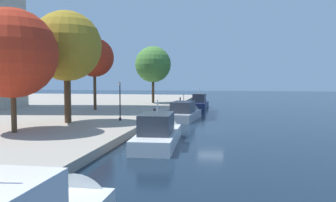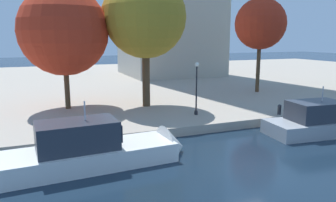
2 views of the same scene
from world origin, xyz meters
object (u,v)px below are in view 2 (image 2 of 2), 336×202
at_px(mooring_bollard_0, 279,109).
at_px(tree_0, 261,23).
at_px(lamp_post, 196,87).
at_px(motor_yacht_2, 330,124).
at_px(motor_yacht_1, 102,152).
at_px(tree_1, 65,33).
at_px(tree_2, 142,18).

height_order(mooring_bollard_0, tree_0, tree_0).
bearing_deg(lamp_post, tree_0, 32.86).
bearing_deg(lamp_post, motor_yacht_2, -38.69).
bearing_deg(motor_yacht_1, motor_yacht_2, -3.67).
relative_size(mooring_bollard_0, tree_0, 0.08).
bearing_deg(tree_0, motor_yacht_1, -146.31).
relative_size(motor_yacht_2, tree_0, 0.90).
bearing_deg(motor_yacht_1, tree_1, 88.82).
xyz_separation_m(lamp_post, tree_0, (11.46, 7.40, 5.34)).
xyz_separation_m(lamp_post, tree_1, (-9.10, 6.33, 4.14)).
height_order(lamp_post, tree_0, tree_0).
relative_size(motor_yacht_1, tree_0, 0.98).
height_order(mooring_bollard_0, tree_2, tree_2).
bearing_deg(tree_1, lamp_post, -34.81).
relative_size(lamp_post, tree_2, 0.37).
relative_size(motor_yacht_2, mooring_bollard_0, 11.37).
bearing_deg(tree_1, tree_2, -14.09).
bearing_deg(mooring_bollard_0, lamp_post, 158.53).
bearing_deg(lamp_post, tree_1, 145.19).
height_order(motor_yacht_1, motor_yacht_2, motor_yacht_1).
relative_size(lamp_post, tree_1, 0.41).
distance_m(mooring_bollard_0, tree_0, 13.26).
xyz_separation_m(mooring_bollard_0, lamp_post, (-6.20, 2.44, 1.82)).
bearing_deg(motor_yacht_1, tree_0, 30.37).
bearing_deg(lamp_post, motor_yacht_1, -145.24).
height_order(motor_yacht_2, tree_1, tree_1).
distance_m(mooring_bollard_0, tree_2, 13.66).
bearing_deg(mooring_bollard_0, tree_0, 61.84).
height_order(mooring_bollard_0, lamp_post, lamp_post).
relative_size(motor_yacht_2, tree_2, 0.82).
xyz_separation_m(tree_0, tree_1, (-20.56, -1.08, -1.20)).
bearing_deg(tree_1, mooring_bollard_0, -29.81).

